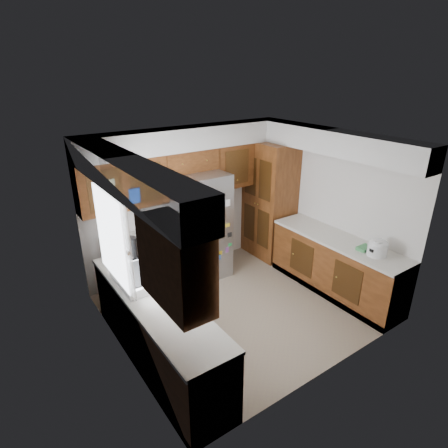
% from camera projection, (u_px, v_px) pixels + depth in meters
% --- Properties ---
extents(floor, '(3.60, 3.60, 0.00)m').
position_uv_depth(floor, '(241.00, 307.00, 5.65)').
color(floor, gray).
rests_on(floor, ground).
extents(room_shell, '(3.64, 3.24, 2.52)m').
position_uv_depth(room_shell, '(222.00, 187.00, 5.16)').
color(room_shell, silver).
rests_on(room_shell, ground).
extents(left_counter_run, '(1.36, 3.20, 0.92)m').
position_uv_depth(left_counter_run, '(156.00, 314.00, 4.79)').
color(left_counter_run, '#4A250E').
rests_on(left_counter_run, ground).
extents(right_counter_run, '(0.63, 2.25, 0.92)m').
position_uv_depth(right_counter_run, '(335.00, 267.00, 5.92)').
color(right_counter_run, '#4A250E').
rests_on(right_counter_run, ground).
extents(pantry, '(0.60, 0.90, 2.15)m').
position_uv_depth(pantry, '(269.00, 200.00, 6.89)').
color(pantry, '#4A250E').
rests_on(pantry, ground).
extents(fridge, '(0.90, 0.79, 1.80)m').
position_uv_depth(fridge, '(198.00, 227.00, 6.21)').
color(fridge, gray).
rests_on(fridge, ground).
extents(bridge_cabinet, '(0.96, 0.34, 0.35)m').
position_uv_depth(bridge_cabinet, '(189.00, 160.00, 5.96)').
color(bridge_cabinet, '#4A250E').
rests_on(bridge_cabinet, fridge).
extents(fridge_top_items, '(0.75, 0.30, 0.29)m').
position_uv_depth(fridge_top_items, '(179.00, 142.00, 5.76)').
color(fridge_top_items, '#1C20C3').
rests_on(fridge_top_items, bridge_cabinet).
extents(sink_assembly, '(0.52, 0.70, 0.37)m').
position_uv_depth(sink_assembly, '(140.00, 277.00, 4.55)').
color(sink_assembly, white).
rests_on(sink_assembly, left_counter_run).
extents(left_counter_clutter, '(0.37, 0.77, 0.38)m').
position_uv_depth(left_counter_clutter, '(124.00, 249.00, 5.10)').
color(left_counter_clutter, black).
rests_on(left_counter_clutter, left_counter_run).
extents(rice_cooker, '(0.28, 0.27, 0.24)m').
position_uv_depth(rice_cooker, '(378.00, 247.00, 5.18)').
color(rice_cooker, silver).
rests_on(rice_cooker, right_counter_run).
extents(paper_towel, '(0.11, 0.11, 0.24)m').
position_uv_depth(paper_towel, '(377.00, 249.00, 5.14)').
color(paper_towel, white).
rests_on(paper_towel, right_counter_run).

